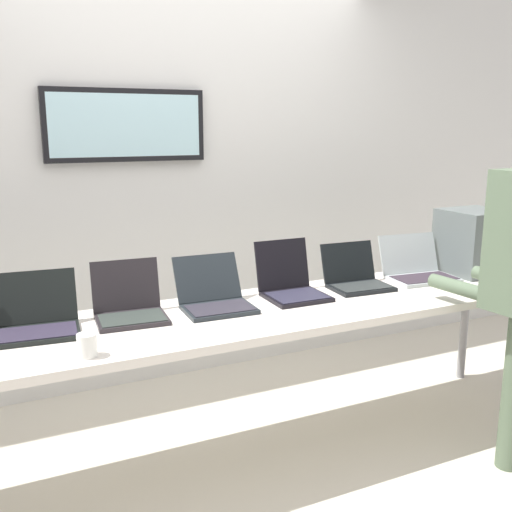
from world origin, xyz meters
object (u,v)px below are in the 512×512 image
(laptop_station_3, at_px, (215,297))
(equipment_box, at_px, (474,241))
(workbench, at_px, (263,318))
(laptop_station_2, at_px, (129,306))
(laptop_station_1, at_px, (36,319))
(coffee_mug, at_px, (87,345))
(laptop_station_5, at_px, (356,277))
(laptop_station_6, at_px, (417,269))
(laptop_station_4, at_px, (291,284))

(laptop_station_3, bearing_deg, equipment_box, -0.35)
(workbench, relative_size, laptop_station_2, 10.07)
(workbench, relative_size, laptop_station_1, 8.95)
(laptop_station_2, bearing_deg, coffee_mug, -123.35)
(laptop_station_2, height_order, laptop_station_3, laptop_station_2)
(workbench, relative_size, laptop_station_3, 9.18)
(workbench, distance_m, laptop_station_5, 0.65)
(laptop_station_1, distance_m, coffee_mug, 0.40)
(laptop_station_3, distance_m, laptop_station_5, 0.84)
(equipment_box, xyz_separation_m, coffee_mug, (-2.33, -0.36, -0.14))
(laptop_station_6, xyz_separation_m, coffee_mug, (-1.94, -0.39, -0.01))
(equipment_box, xyz_separation_m, laptop_station_6, (-0.40, 0.03, -0.13))
(laptop_station_1, xyz_separation_m, laptop_station_5, (1.65, 0.01, -0.00))
(laptop_station_2, distance_m, laptop_station_4, 0.84)
(workbench, bearing_deg, laptop_station_4, 31.23)
(coffee_mug, bearing_deg, workbench, 15.96)
(laptop_station_2, distance_m, laptop_station_5, 1.25)
(equipment_box, height_order, laptop_station_4, equipment_box)
(workbench, xyz_separation_m, laptop_station_6, (1.06, 0.14, 0.10))
(workbench, xyz_separation_m, laptop_station_3, (-0.21, 0.12, 0.10))
(workbench, relative_size, equipment_box, 8.86)
(laptop_station_4, xyz_separation_m, coffee_mug, (-1.10, -0.39, -0.02))
(laptop_station_2, height_order, laptop_station_4, laptop_station_4)
(laptop_station_2, relative_size, laptop_station_3, 0.91)
(equipment_box, height_order, laptop_station_2, equipment_box)
(coffee_mug, bearing_deg, laptop_station_1, 111.44)
(equipment_box, xyz_separation_m, laptop_station_5, (-0.83, 0.02, -0.14))
(laptop_station_1, bearing_deg, laptop_station_4, 0.52)
(workbench, relative_size, coffee_mug, 37.07)
(laptop_station_2, xyz_separation_m, laptop_station_6, (1.68, -0.01, -0.00))
(laptop_station_4, relative_size, coffee_mug, 3.69)
(laptop_station_3, distance_m, laptop_station_6, 1.27)
(equipment_box, xyz_separation_m, laptop_station_1, (-2.48, 0.02, -0.13))
(laptop_station_2, bearing_deg, laptop_station_5, -0.35)
(laptop_station_2, distance_m, laptop_station_3, 0.41)
(laptop_station_5, bearing_deg, coffee_mug, -165.73)
(laptop_station_1, bearing_deg, coffee_mug, -68.56)
(workbench, xyz_separation_m, laptop_station_4, (0.23, 0.14, 0.11))
(laptop_station_6, bearing_deg, laptop_station_2, 179.83)
(equipment_box, bearing_deg, laptop_station_6, 176.07)
(laptop_station_3, height_order, coffee_mug, laptop_station_3)
(laptop_station_5, xyz_separation_m, coffee_mug, (-1.51, -0.38, -0.01))
(laptop_station_5, bearing_deg, laptop_station_1, -179.78)
(laptop_station_5, bearing_deg, workbench, -168.13)
(laptop_station_2, bearing_deg, laptop_station_3, -3.08)
(laptop_station_6, height_order, coffee_mug, laptop_station_6)
(laptop_station_3, xyz_separation_m, laptop_station_5, (0.84, 0.01, -0.00))
(equipment_box, height_order, laptop_station_1, equipment_box)
(laptop_station_2, distance_m, laptop_station_6, 1.68)
(workbench, distance_m, laptop_station_3, 0.26)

